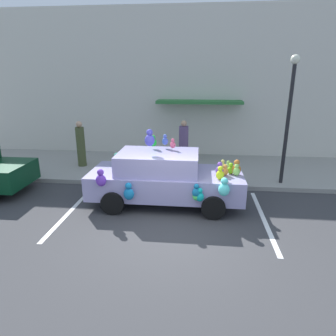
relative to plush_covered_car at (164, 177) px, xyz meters
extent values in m
plane|color=#38383A|center=(0.28, -1.74, -0.80)|extent=(60.00, 60.00, 0.00)
cube|color=gray|center=(0.28, 3.26, -0.73)|extent=(24.00, 4.00, 0.15)
cube|color=beige|center=(0.28, 5.41, 2.40)|extent=(24.00, 0.30, 6.40)
cube|color=#2D7236|center=(0.93, 4.86, 1.75)|extent=(3.60, 1.10, 0.12)
cube|color=silver|center=(2.74, -0.74, -0.80)|extent=(0.12, 3.60, 0.01)
cube|color=silver|center=(-2.56, -0.74, -0.80)|extent=(0.12, 3.60, 0.01)
cube|color=#958EBD|center=(0.04, 0.01, -0.16)|extent=(4.38, 1.76, 0.68)
cube|color=#958EBD|center=(-0.18, 0.01, 0.46)|extent=(2.28, 1.55, 0.56)
cylinder|color=black|center=(1.40, 0.89, -0.48)|extent=(0.64, 0.22, 0.64)
cylinder|color=black|center=(1.40, -0.87, -0.48)|extent=(0.64, 0.22, 0.64)
cylinder|color=black|center=(-1.32, 0.89, -0.48)|extent=(0.64, 0.22, 0.64)
cylinder|color=black|center=(-1.32, -0.87, -0.48)|extent=(0.64, 0.22, 0.64)
ellipsoid|color=#1670AC|center=(-0.83, -0.98, -0.15)|extent=(0.28, 0.23, 0.33)
sphere|color=#1670AC|center=(-0.83, -0.98, 0.08)|extent=(0.18, 0.18, 0.18)
ellipsoid|color=#5BE4DE|center=(1.64, -0.98, 0.08)|extent=(0.28, 0.23, 0.34)
sphere|color=#5BE4DE|center=(1.64, -0.98, 0.31)|extent=(0.18, 0.18, 0.18)
ellipsoid|color=#6E42AB|center=(1.56, -0.17, 0.31)|extent=(0.22, 0.18, 0.26)
sphere|color=#6E42AB|center=(1.56, -0.17, 0.50)|extent=(0.14, 0.14, 0.14)
ellipsoid|color=#4FE75E|center=(0.94, -0.95, -0.15)|extent=(0.20, 0.16, 0.23)
sphere|color=#4FE75E|center=(0.94, -0.95, 0.01)|extent=(0.12, 0.12, 0.12)
ellipsoid|color=#415DC5|center=(-0.04, 0.54, 0.95)|extent=(0.18, 0.15, 0.22)
sphere|color=#415DC5|center=(-0.04, 0.54, 1.10)|extent=(0.12, 0.12, 0.12)
ellipsoid|color=#3F3EAC|center=(-0.37, -0.22, 1.14)|extent=(0.27, 0.22, 0.32)
sphere|color=#3F3EAC|center=(-0.37, -0.22, 1.36)|extent=(0.17, 0.17, 0.17)
ellipsoid|color=#DEDC61|center=(1.69, 0.47, 0.28)|extent=(0.16, 0.13, 0.19)
sphere|color=#DEDC61|center=(1.69, 0.47, 0.41)|extent=(0.10, 0.10, 0.10)
ellipsoid|color=green|center=(-0.37, 0.42, 0.93)|extent=(0.20, 0.16, 0.23)
sphere|color=green|center=(-0.37, 0.42, 1.09)|extent=(0.12, 0.12, 0.12)
ellipsoid|color=#D65170|center=(0.21, 0.33, 0.90)|extent=(0.17, 0.14, 0.20)
sphere|color=#D65170|center=(0.21, 0.33, 1.03)|extent=(0.11, 0.11, 0.11)
ellipsoid|color=#BC6D28|center=(2.03, -0.07, 0.33)|extent=(0.25, 0.21, 0.30)
sphere|color=#BC6D28|center=(2.03, -0.07, 0.54)|extent=(0.16, 0.16, 0.16)
ellipsoid|color=#89C051|center=(1.84, 0.34, 0.28)|extent=(0.17, 0.14, 0.20)
sphere|color=#89C051|center=(1.84, 0.34, 0.42)|extent=(0.11, 0.11, 0.11)
ellipsoid|color=orange|center=(1.71, -0.15, 0.29)|extent=(0.18, 0.15, 0.22)
sphere|color=orange|center=(1.71, -0.15, 0.44)|extent=(0.12, 0.12, 0.12)
ellipsoid|color=#4BB696|center=(-1.52, 0.43, 0.32)|extent=(0.24, 0.19, 0.28)
sphere|color=#4BB696|center=(-1.52, 0.43, 0.51)|extent=(0.15, 0.15, 0.15)
ellipsoid|color=#6633B9|center=(-1.56, -0.98, 0.20)|extent=(0.28, 0.23, 0.33)
sphere|color=#6633B9|center=(-1.56, -0.98, 0.43)|extent=(0.18, 0.18, 0.18)
ellipsoid|color=#136A9A|center=(0.94, -0.95, -0.05)|extent=(0.22, 0.18, 0.25)
sphere|color=#136A9A|center=(0.94, -0.95, 0.13)|extent=(0.14, 0.14, 0.14)
ellipsoid|color=#98E460|center=(2.02, -0.14, 0.30)|extent=(0.20, 0.16, 0.23)
sphere|color=#98E460|center=(2.02, -0.14, 0.46)|extent=(0.13, 0.13, 0.13)
ellipsoid|color=#74C61A|center=(1.88, -0.02, 0.29)|extent=(0.19, 0.16, 0.23)
sphere|color=#74C61A|center=(1.88, -0.02, 0.45)|extent=(0.12, 0.12, 0.12)
ellipsoid|color=#CFE51E|center=(1.55, -0.52, 0.31)|extent=(0.22, 0.18, 0.26)
sphere|color=#CFE51E|center=(1.55, -0.52, 0.49)|extent=(0.14, 0.14, 0.14)
ellipsoid|color=#EF8A52|center=(-1.25, 0.39, 0.31)|extent=(0.22, 0.18, 0.26)
sphere|color=#EF8A52|center=(-1.25, 0.39, 0.49)|extent=(0.14, 0.14, 0.14)
ellipsoid|color=#12AEA9|center=(1.03, -0.95, -0.16)|extent=(0.22, 0.18, 0.26)
sphere|color=#12AEA9|center=(1.03, -0.95, 0.02)|extent=(0.14, 0.14, 0.14)
cylinder|color=black|center=(-5.20, 1.03, -0.48)|extent=(0.64, 0.22, 0.64)
ellipsoid|color=beige|center=(0.15, 2.03, -0.39)|extent=(0.41, 0.34, 0.52)
sphere|color=beige|center=(0.15, 2.03, -0.03)|extent=(0.29, 0.29, 0.29)
sphere|color=beige|center=(0.05, 2.03, 0.08)|extent=(0.12, 0.12, 0.12)
sphere|color=beige|center=(0.26, 2.03, 0.08)|extent=(0.12, 0.12, 0.12)
cylinder|color=black|center=(3.77, 1.76, 1.25)|extent=(0.12, 0.12, 3.81)
sphere|color=#EAEACC|center=(3.77, 1.76, 3.29)|extent=(0.28, 0.28, 0.28)
cylinder|color=#644C76|center=(0.37, 3.34, 0.14)|extent=(0.37, 0.37, 1.59)
sphere|color=tan|center=(0.37, 3.34, 1.05)|extent=(0.22, 0.22, 0.22)
cylinder|color=#464E2C|center=(-3.67, 2.95, 0.12)|extent=(0.33, 0.33, 1.55)
sphere|color=tan|center=(-3.67, 2.95, 1.02)|extent=(0.24, 0.24, 0.24)
camera|label=1|loc=(0.96, -8.09, 2.86)|focal=31.81mm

